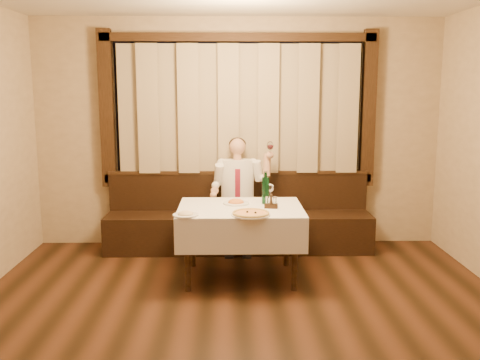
{
  "coord_description": "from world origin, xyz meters",
  "views": [
    {
      "loc": [
        -0.11,
        -3.64,
        1.97
      ],
      "look_at": [
        0.0,
        1.9,
        1.0
      ],
      "focal_mm": 40.0,
      "sensor_mm": 36.0,
      "label": 1
    }
  ],
  "objects_px": {
    "pasta_cream": "(186,212)",
    "cruet_caddy": "(271,203)",
    "seated_man": "(238,186)",
    "pizza": "(251,214)",
    "green_bottle": "(266,190)",
    "dining_table": "(240,217)",
    "pasta_red": "(236,200)",
    "banquette": "(239,224)"
  },
  "relations": [
    {
      "from": "seated_man",
      "to": "cruet_caddy",
      "type": "bearing_deg",
      "value": -72.38
    },
    {
      "from": "dining_table",
      "to": "pasta_red",
      "type": "xyz_separation_m",
      "value": [
        -0.04,
        0.14,
        0.14
      ]
    },
    {
      "from": "pasta_red",
      "to": "green_bottle",
      "type": "relative_size",
      "value": 0.78
    },
    {
      "from": "dining_table",
      "to": "pizza",
      "type": "relative_size",
      "value": 3.39
    },
    {
      "from": "dining_table",
      "to": "pasta_red",
      "type": "height_order",
      "value": "pasta_red"
    },
    {
      "from": "green_bottle",
      "to": "cruet_caddy",
      "type": "bearing_deg",
      "value": -77.75
    },
    {
      "from": "banquette",
      "to": "dining_table",
      "type": "relative_size",
      "value": 2.52
    },
    {
      "from": "banquette",
      "to": "pasta_red",
      "type": "bearing_deg",
      "value": -92.82
    },
    {
      "from": "cruet_caddy",
      "to": "pasta_cream",
      "type": "bearing_deg",
      "value": -147.93
    },
    {
      "from": "cruet_caddy",
      "to": "seated_man",
      "type": "xyz_separation_m",
      "value": [
        -0.32,
        1.0,
        -0.0
      ]
    },
    {
      "from": "pasta_cream",
      "to": "cruet_caddy",
      "type": "distance_m",
      "value": 0.9
    },
    {
      "from": "dining_table",
      "to": "pasta_red",
      "type": "bearing_deg",
      "value": 107.75
    },
    {
      "from": "dining_table",
      "to": "pasta_cream",
      "type": "height_order",
      "value": "pasta_cream"
    },
    {
      "from": "banquette",
      "to": "pasta_red",
      "type": "xyz_separation_m",
      "value": [
        -0.04,
        -0.89,
        0.48
      ]
    },
    {
      "from": "pizza",
      "to": "cruet_caddy",
      "type": "xyz_separation_m",
      "value": [
        0.22,
        0.3,
        0.03
      ]
    },
    {
      "from": "dining_table",
      "to": "pizza",
      "type": "bearing_deg",
      "value": -75.91
    },
    {
      "from": "banquette",
      "to": "pizza",
      "type": "bearing_deg",
      "value": -86.21
    },
    {
      "from": "banquette",
      "to": "green_bottle",
      "type": "height_order",
      "value": "green_bottle"
    },
    {
      "from": "pasta_cream",
      "to": "green_bottle",
      "type": "xyz_separation_m",
      "value": [
        0.8,
        0.51,
        0.11
      ]
    },
    {
      "from": "dining_table",
      "to": "pasta_red",
      "type": "distance_m",
      "value": 0.2
    },
    {
      "from": "pasta_red",
      "to": "pasta_cream",
      "type": "xyz_separation_m",
      "value": [
        -0.49,
        -0.51,
        -0.0
      ]
    },
    {
      "from": "pizza",
      "to": "green_bottle",
      "type": "xyz_separation_m",
      "value": [
        0.17,
        0.5,
        0.13
      ]
    },
    {
      "from": "seated_man",
      "to": "dining_table",
      "type": "bearing_deg",
      "value": -89.54
    },
    {
      "from": "pizza",
      "to": "pasta_red",
      "type": "relative_size",
      "value": 1.38
    },
    {
      "from": "pasta_cream",
      "to": "cruet_caddy",
      "type": "xyz_separation_m",
      "value": [
        0.84,
        0.31,
        0.02
      ]
    },
    {
      "from": "banquette",
      "to": "green_bottle",
      "type": "distance_m",
      "value": 1.1
    },
    {
      "from": "pasta_red",
      "to": "dining_table",
      "type": "bearing_deg",
      "value": -72.25
    },
    {
      "from": "seated_man",
      "to": "pasta_cream",
      "type": "bearing_deg",
      "value": -111.71
    },
    {
      "from": "cruet_caddy",
      "to": "seated_man",
      "type": "height_order",
      "value": "seated_man"
    },
    {
      "from": "banquette",
      "to": "seated_man",
      "type": "bearing_deg",
      "value": -94.89
    },
    {
      "from": "green_bottle",
      "to": "cruet_caddy",
      "type": "relative_size",
      "value": 2.46
    },
    {
      "from": "pasta_cream",
      "to": "green_bottle",
      "type": "bearing_deg",
      "value": 32.89
    },
    {
      "from": "dining_table",
      "to": "seated_man",
      "type": "height_order",
      "value": "seated_man"
    },
    {
      "from": "dining_table",
      "to": "pasta_cream",
      "type": "distance_m",
      "value": 0.67
    },
    {
      "from": "pasta_red",
      "to": "banquette",
      "type": "bearing_deg",
      "value": 87.18
    },
    {
      "from": "banquette",
      "to": "pizza",
      "type": "height_order",
      "value": "banquette"
    },
    {
      "from": "green_bottle",
      "to": "cruet_caddy",
      "type": "xyz_separation_m",
      "value": [
        0.04,
        -0.2,
        -0.1
      ]
    },
    {
      "from": "green_bottle",
      "to": "banquette",
      "type": "bearing_deg",
      "value": 106.71
    },
    {
      "from": "green_bottle",
      "to": "seated_man",
      "type": "relative_size",
      "value": 0.25
    },
    {
      "from": "pasta_red",
      "to": "green_bottle",
      "type": "height_order",
      "value": "green_bottle"
    },
    {
      "from": "cruet_caddy",
      "to": "pasta_red",
      "type": "bearing_deg",
      "value": 162.01
    },
    {
      "from": "banquette",
      "to": "green_bottle",
      "type": "bearing_deg",
      "value": -73.29
    }
  ]
}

